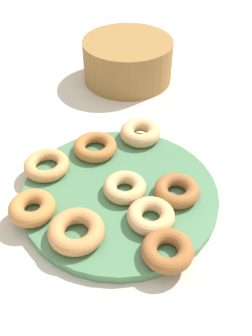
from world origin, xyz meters
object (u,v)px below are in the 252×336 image
at_px(donut_0, 32,208).
at_px(donut_2, 125,187).
at_px(donut_1, 76,231).
at_px(basket, 128,60).
at_px(donut_4, 151,216).
at_px(donut_3, 95,147).
at_px(donut_7, 46,166).
at_px(donut_plate, 120,194).
at_px(donut_5, 140,133).
at_px(donut_6, 177,191).
at_px(donut_8, 167,250).

distance_m(donut_0, donut_2, 0.16).
distance_m(donut_1, basket, 0.54).
bearing_deg(donut_2, donut_4, -34.91).
distance_m(donut_3, donut_7, 0.11).
height_order(donut_plate, donut_2, donut_2).
relative_size(donut_7, basket, 0.38).
relative_size(donut_4, donut_5, 0.94).
xyz_separation_m(donut_0, donut_2, (0.12, 0.10, -0.00)).
bearing_deg(donut_2, donut_0, -140.31).
bearing_deg(donut_3, donut_5, 47.60).
height_order(donut_5, donut_7, donut_5).
relative_size(donut_4, basket, 0.35).
bearing_deg(donut_6, donut_5, 131.77).
relative_size(donut_6, donut_7, 0.94).
bearing_deg(donut_8, donut_2, 137.86).
xyz_separation_m(donut_6, donut_8, (0.02, -0.13, 0.00)).
xyz_separation_m(donut_plate, donut_4, (0.07, -0.05, 0.02)).
bearing_deg(donut_6, donut_plate, -164.49).
relative_size(donut_4, donut_8, 0.99).
distance_m(donut_7, basket, 0.41).
height_order(donut_4, donut_6, same).
bearing_deg(donut_8, donut_7, 160.38).
xyz_separation_m(donut_4, donut_8, (0.05, -0.05, -0.00)).
height_order(donut_0, donut_8, donut_0).
bearing_deg(donut_1, donut_5, 89.11).
relative_size(donut_0, donut_1, 0.87).
distance_m(donut_0, basket, 0.51).
bearing_deg(donut_8, donut_5, 118.45).
bearing_deg(donut_3, donut_8, -41.40).
distance_m(donut_0, donut_4, 0.20).
bearing_deg(donut_0, donut_4, 17.15).
bearing_deg(donut_5, donut_8, -61.55).
xyz_separation_m(donut_7, basket, (0.00, 0.41, 0.02)).
relative_size(donut_5, donut_8, 1.05).
bearing_deg(donut_6, basket, 122.82).
xyz_separation_m(donut_2, donut_4, (0.06, -0.05, 0.00)).
height_order(donut_4, donut_5, donut_5).
xyz_separation_m(donut_plate, donut_1, (-0.02, -0.12, 0.02)).
bearing_deg(donut_3, donut_4, -38.40).
bearing_deg(donut_2, donut_7, -178.64).
distance_m(donut_plate, donut_8, 0.16).
height_order(donut_0, donut_2, donut_0).
height_order(donut_8, basket, basket).
bearing_deg(donut_4, donut_6, 72.42).
bearing_deg(donut_3, donut_0, -98.37).
distance_m(donut_2, basket, 0.44).
height_order(donut_0, donut_5, donut_5).
height_order(donut_6, donut_7, donut_6).
distance_m(donut_6, donut_8, 0.13).
distance_m(donut_plate, basket, 0.44).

